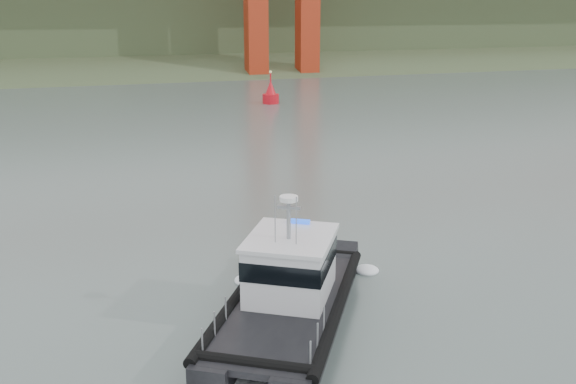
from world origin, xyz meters
name	(u,v)px	position (x,y,z in m)	size (l,w,h in m)	color
ground	(301,320)	(0.00, 0.00, 0.00)	(400.00, 400.00, 0.00)	#45524D
headlands	(113,21)	(0.00, 125.50, 7.05)	(500.00, 105.36, 27.12)	#374B2A
patrol_boat	(288,291)	(-0.44, 0.05, 1.19)	(8.04, 10.24, 4.75)	black
nav_buoy	(271,94)	(12.80, 48.96, 1.00)	(1.82, 1.82, 3.80)	red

